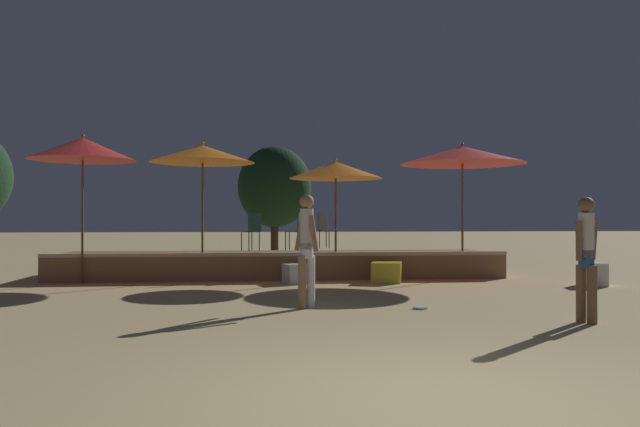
{
  "coord_description": "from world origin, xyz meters",
  "views": [
    {
      "loc": [
        -1.36,
        -4.61,
        1.39
      ],
      "look_at": [
        0.0,
        7.95,
        1.49
      ],
      "focal_mm": 35.0,
      "sensor_mm": 36.0,
      "label": 1
    }
  ],
  "objects_px": {
    "cube_seat_1": "(296,274)",
    "bistro_chair_1": "(253,228)",
    "person_2": "(307,246)",
    "background_tree_1": "(275,187)",
    "cube_seat_2": "(593,274)",
    "cube_seat_3": "(387,272)",
    "person_0": "(586,255)",
    "patio_umbrella_1": "(203,154)",
    "frisbee_disc": "(421,308)",
    "patio_umbrella_3": "(83,149)",
    "bistro_chair_0": "(297,227)",
    "bistro_chair_2": "(325,227)",
    "patio_umbrella_2": "(462,155)",
    "patio_umbrella_0": "(336,170)"
  },
  "relations": [
    {
      "from": "patio_umbrella_1",
      "to": "cube_seat_1",
      "type": "relative_size",
      "value": 5.19
    },
    {
      "from": "cube_seat_2",
      "to": "background_tree_1",
      "type": "height_order",
      "value": "background_tree_1"
    },
    {
      "from": "person_0",
      "to": "background_tree_1",
      "type": "bearing_deg",
      "value": 166.95
    },
    {
      "from": "patio_umbrella_1",
      "to": "person_2",
      "type": "bearing_deg",
      "value": -67.12
    },
    {
      "from": "patio_umbrella_0",
      "to": "frisbee_disc",
      "type": "relative_size",
      "value": 11.81
    },
    {
      "from": "patio_umbrella_2",
      "to": "background_tree_1",
      "type": "height_order",
      "value": "background_tree_1"
    },
    {
      "from": "patio_umbrella_1",
      "to": "frisbee_disc",
      "type": "xyz_separation_m",
      "value": [
        3.71,
        -4.9,
        -2.83
      ]
    },
    {
      "from": "patio_umbrella_0",
      "to": "bistro_chair_2",
      "type": "xyz_separation_m",
      "value": [
        -0.03,
        1.91,
        -1.32
      ]
    },
    {
      "from": "cube_seat_2",
      "to": "patio_umbrella_3",
      "type": "bearing_deg",
      "value": 171.28
    },
    {
      "from": "patio_umbrella_0",
      "to": "person_2",
      "type": "distance_m",
      "value": 4.8
    },
    {
      "from": "cube_seat_1",
      "to": "bistro_chair_2",
      "type": "distance_m",
      "value": 2.92
    },
    {
      "from": "cube_seat_3",
      "to": "person_0",
      "type": "distance_m",
      "value": 5.76
    },
    {
      "from": "background_tree_1",
      "to": "cube_seat_2",
      "type": "bearing_deg",
      "value": -58.29
    },
    {
      "from": "bistro_chair_2",
      "to": "person_0",
      "type": "bearing_deg",
      "value": -120.7
    },
    {
      "from": "patio_umbrella_0",
      "to": "background_tree_1",
      "type": "height_order",
      "value": "background_tree_1"
    },
    {
      "from": "bistro_chair_1",
      "to": "frisbee_disc",
      "type": "bearing_deg",
      "value": 80.32
    },
    {
      "from": "background_tree_1",
      "to": "patio_umbrella_2",
      "type": "bearing_deg",
      "value": -63.43
    },
    {
      "from": "patio_umbrella_3",
      "to": "cube_seat_1",
      "type": "distance_m",
      "value": 5.31
    },
    {
      "from": "person_0",
      "to": "frisbee_disc",
      "type": "bearing_deg",
      "value": -156.76
    },
    {
      "from": "cube_seat_2",
      "to": "person_2",
      "type": "distance_m",
      "value": 6.73
    },
    {
      "from": "cube_seat_3",
      "to": "cube_seat_1",
      "type": "bearing_deg",
      "value": -179.9
    },
    {
      "from": "patio_umbrella_3",
      "to": "cube_seat_1",
      "type": "relative_size",
      "value": 5.32
    },
    {
      "from": "bistro_chair_1",
      "to": "frisbee_disc",
      "type": "relative_size",
      "value": 3.84
    },
    {
      "from": "cube_seat_2",
      "to": "cube_seat_3",
      "type": "bearing_deg",
      "value": 163.95
    },
    {
      "from": "frisbee_disc",
      "to": "background_tree_1",
      "type": "xyz_separation_m",
      "value": [
        -1.8,
        12.9,
        2.5
      ]
    },
    {
      "from": "frisbee_disc",
      "to": "background_tree_1",
      "type": "distance_m",
      "value": 13.26
    },
    {
      "from": "patio_umbrella_0",
      "to": "bistro_chair_2",
      "type": "relative_size",
      "value": 3.08
    },
    {
      "from": "cube_seat_1",
      "to": "cube_seat_2",
      "type": "xyz_separation_m",
      "value": [
        6.08,
        -1.17,
        0.03
      ]
    },
    {
      "from": "bistro_chair_0",
      "to": "patio_umbrella_3",
      "type": "bearing_deg",
      "value": -55.67
    },
    {
      "from": "patio_umbrella_1",
      "to": "patio_umbrella_2",
      "type": "bearing_deg",
      "value": -1.77
    },
    {
      "from": "cube_seat_1",
      "to": "bistro_chair_1",
      "type": "relative_size",
      "value": 0.67
    },
    {
      "from": "bistro_chair_0",
      "to": "frisbee_disc",
      "type": "bearing_deg",
      "value": 35.92
    },
    {
      "from": "patio_umbrella_0",
      "to": "person_2",
      "type": "height_order",
      "value": "patio_umbrella_0"
    },
    {
      "from": "bistro_chair_1",
      "to": "background_tree_1",
      "type": "height_order",
      "value": "background_tree_1"
    },
    {
      "from": "frisbee_disc",
      "to": "patio_umbrella_1",
      "type": "bearing_deg",
      "value": 127.11
    },
    {
      "from": "cube_seat_2",
      "to": "person_2",
      "type": "relative_size",
      "value": 0.31
    },
    {
      "from": "cube_seat_1",
      "to": "cube_seat_2",
      "type": "height_order",
      "value": "cube_seat_2"
    },
    {
      "from": "bistro_chair_2",
      "to": "cube_seat_2",
      "type": "bearing_deg",
      "value": -84.43
    },
    {
      "from": "patio_umbrella_1",
      "to": "patio_umbrella_3",
      "type": "bearing_deg",
      "value": -169.83
    },
    {
      "from": "patio_umbrella_3",
      "to": "frisbee_disc",
      "type": "bearing_deg",
      "value": -35.62
    },
    {
      "from": "frisbee_disc",
      "to": "cube_seat_1",
      "type": "bearing_deg",
      "value": 112.43
    },
    {
      "from": "patio_umbrella_2",
      "to": "cube_seat_3",
      "type": "height_order",
      "value": "patio_umbrella_2"
    },
    {
      "from": "patio_umbrella_0",
      "to": "person_0",
      "type": "relative_size",
      "value": 1.65
    },
    {
      "from": "person_2",
      "to": "background_tree_1",
      "type": "relative_size",
      "value": 0.44
    },
    {
      "from": "patio_umbrella_2",
      "to": "person_2",
      "type": "relative_size",
      "value": 1.79
    },
    {
      "from": "cube_seat_2",
      "to": "bistro_chair_1",
      "type": "distance_m",
      "value": 7.5
    },
    {
      "from": "cube_seat_1",
      "to": "bistro_chair_2",
      "type": "bearing_deg",
      "value": 70.44
    },
    {
      "from": "bistro_chair_2",
      "to": "frisbee_disc",
      "type": "xyz_separation_m",
      "value": [
        0.73,
        -6.59,
        -1.16
      ]
    },
    {
      "from": "patio_umbrella_1",
      "to": "bistro_chair_1",
      "type": "xyz_separation_m",
      "value": [
        1.13,
        0.43,
        -1.68
      ]
    },
    {
      "from": "cube_seat_3",
      "to": "bistro_chair_0",
      "type": "relative_size",
      "value": 0.87
    }
  ]
}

